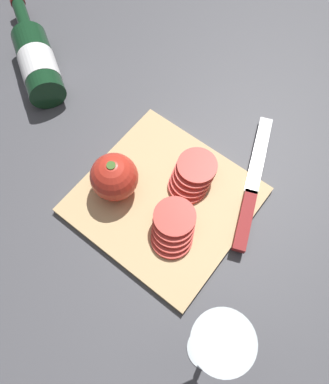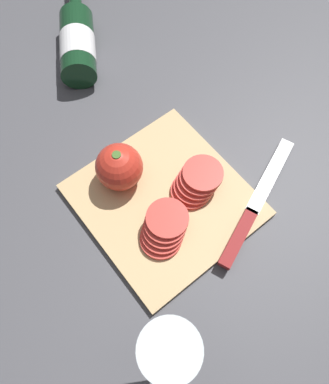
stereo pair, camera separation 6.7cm
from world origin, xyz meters
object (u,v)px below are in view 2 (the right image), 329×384
Objects in this scene: wine_bottle at (77,41)px; whole_tomato at (119,167)px; tomato_slice_stack_near at (197,182)px; wine_glass at (169,352)px; tomato_slice_stack_far at (164,229)px; knife at (245,224)px.

wine_bottle is 0.35m from whole_tomato.
whole_tomato is 0.86× the size of tomato_slice_stack_near.
wine_bottle is 1.58× the size of wine_glass.
tomato_slice_stack_far is at bearing -14.66° from wine_bottle.
wine_glass is 0.65× the size of knife.
tomato_slice_stack_near is at bearing 79.09° from knife.
wine_glass is at bearing -48.78° from tomato_slice_stack_near.
whole_tomato reaches higher than wine_bottle.
wine_glass is 2.10× the size of whole_tomato.
whole_tomato is at bearing 157.44° from wine_glass.
wine_glass is 0.33m from whole_tomato.
whole_tomato reaches higher than knife.
wine_glass is at bearing 177.07° from knife.
knife is at bearing 10.61° from tomato_slice_stack_near.
tomato_slice_stack_near and tomato_slice_stack_far have the same top height.
wine_glass is 0.31m from tomato_slice_stack_near.
whole_tomato is 0.25m from knife.
wine_glass is (0.63, -0.24, 0.09)m from wine_bottle.
knife is 0.12m from tomato_slice_stack_near.
wine_bottle is at bearing 165.34° from tomato_slice_stack_far.
wine_bottle reaches higher than knife.
wine_glass is at bearing -21.02° from wine_bottle.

